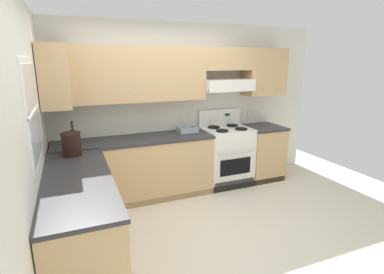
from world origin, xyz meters
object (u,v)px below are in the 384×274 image
at_px(bowl, 187,130).
at_px(bucket, 71,144).
at_px(wine_bottle, 73,136).
at_px(stove, 226,155).

relative_size(bowl, bucket, 1.06).
bearing_deg(wine_bottle, bowl, 5.39).
distance_m(stove, bowl, 0.80).
distance_m(stove, bucket, 2.45).
height_order(stove, bowl, stove).
distance_m(stove, wine_bottle, 2.37).
xyz_separation_m(bowl, bucket, (-1.68, -0.60, 0.11)).
distance_m(wine_bottle, bowl, 1.67).
relative_size(wine_bottle, bucket, 1.19).
relative_size(stove, bucket, 4.42).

